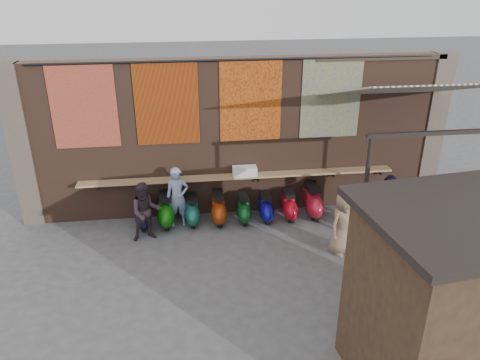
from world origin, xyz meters
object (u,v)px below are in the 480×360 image
(diner_right, at_px, (146,212))
(shopper_tan, at_px, (343,223))
(scooter_stool_7, at_px, (312,201))
(scooter_stool_3, at_px, (218,208))
(shopper_navy, at_px, (387,211))
(shopper_grey, at_px, (443,218))
(market_stall, at_px, (456,305))
(scooter_stool_2, at_px, (192,210))
(scooter_stool_6, at_px, (289,205))
(diner_left, at_px, (177,197))
(scooter_stool_4, at_px, (243,209))
(scooter_stool_5, at_px, (265,207))
(scooter_stool_1, at_px, (166,210))
(shelf_box, at_px, (245,171))
(scooter_stool_0, at_px, (144,213))

(diner_right, relative_size, shopper_tan, 0.96)
(scooter_stool_7, distance_m, diner_right, 4.25)
(scooter_stool_3, relative_size, shopper_navy, 0.47)
(shopper_grey, distance_m, market_stall, 3.75)
(scooter_stool_2, distance_m, shopper_grey, 5.85)
(scooter_stool_6, xyz_separation_m, diner_left, (-2.81, 0.01, 0.40))
(scooter_stool_3, distance_m, shopper_grey, 5.24)
(scooter_stool_4, xyz_separation_m, diner_right, (-2.38, -0.57, 0.38))
(scooter_stool_6, bearing_deg, scooter_stool_5, -179.56)
(scooter_stool_1, distance_m, shopper_grey, 6.45)
(shelf_box, bearing_deg, scooter_stool_2, -168.98)
(diner_right, bearing_deg, shopper_navy, -21.35)
(shopper_navy, bearing_deg, scooter_stool_7, -83.91)
(scooter_stool_5, distance_m, scooter_stool_6, 0.61)
(scooter_stool_3, distance_m, scooter_stool_5, 1.20)
(diner_left, distance_m, shopper_navy, 4.98)
(scooter_stool_1, relative_size, diner_right, 0.59)
(scooter_stool_3, height_order, scooter_stool_7, scooter_stool_7)
(scooter_stool_0, relative_size, diner_right, 0.54)
(scooter_stool_4, height_order, diner_right, diner_right)
(scooter_stool_7, bearing_deg, shopper_grey, -43.49)
(scooter_stool_5, height_order, scooter_stool_6, scooter_stool_6)
(shelf_box, bearing_deg, diner_left, -170.07)
(scooter_stool_3, xyz_separation_m, diner_right, (-1.75, -0.61, 0.34))
(shopper_grey, bearing_deg, scooter_stool_2, 11.20)
(shopper_grey, bearing_deg, scooter_stool_5, 2.20)
(scooter_stool_3, xyz_separation_m, scooter_stool_4, (0.63, -0.03, -0.04))
(scooter_stool_2, height_order, shopper_tan, shopper_tan)
(diner_left, xyz_separation_m, market_stall, (4.02, -5.43, 0.67))
(scooter_stool_6, bearing_deg, scooter_stool_3, 179.15)
(diner_left, bearing_deg, diner_right, -146.12)
(scooter_stool_7, bearing_deg, scooter_stool_6, -175.51)
(scooter_stool_0, xyz_separation_m, scooter_stool_5, (3.07, -0.05, -0.02))
(scooter_stool_4, distance_m, diner_left, 1.69)
(scooter_stool_1, xyz_separation_m, shopper_tan, (3.93, -1.77, 0.35))
(scooter_stool_3, bearing_deg, scooter_stool_4, -2.90)
(shopper_grey, relative_size, shopper_tan, 1.25)
(shelf_box, bearing_deg, scooter_stool_6, -15.95)
(scooter_stool_3, bearing_deg, scooter_stool_5, -1.50)
(market_stall, bearing_deg, scooter_stool_6, 95.91)
(scooter_stool_1, distance_m, scooter_stool_2, 0.65)
(shelf_box, distance_m, scooter_stool_1, 2.19)
(scooter_stool_5, relative_size, diner_left, 0.48)
(scooter_stool_3, xyz_separation_m, scooter_stool_7, (2.45, 0.02, 0.03))
(scooter_stool_1, distance_m, scooter_stool_5, 2.51)
(scooter_stool_5, distance_m, diner_left, 2.25)
(scooter_stool_3, distance_m, diner_right, 1.88)
(scooter_stool_1, height_order, scooter_stool_3, scooter_stool_1)
(scooter_stool_0, height_order, scooter_stool_3, scooter_stool_3)
(scooter_stool_3, xyz_separation_m, scooter_stool_6, (1.81, -0.03, -0.02))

